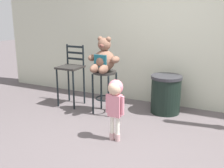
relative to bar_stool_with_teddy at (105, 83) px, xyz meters
name	(u,v)px	position (x,y,z in m)	size (l,w,h in m)	color
ground_plane	(125,148)	(0.83, -1.01, -0.53)	(24.00, 24.00, 0.00)	#5B5254
building_wall	(173,1)	(0.83, 1.04, 1.36)	(7.45, 0.30, 3.78)	beige
bar_stool_with_teddy	(105,83)	(0.00, 0.00, 0.00)	(0.40, 0.40, 0.74)	#292725
teddy_bear	(104,59)	(0.00, -0.03, 0.42)	(0.55, 0.49, 0.57)	brown
child_walking	(115,97)	(0.61, -0.86, 0.08)	(0.27, 0.21, 0.85)	#C4999A
trash_bin	(166,94)	(0.94, 0.47, -0.20)	(0.53, 0.53, 0.66)	black
bar_chair_empty	(71,70)	(-0.75, 0.10, 0.13)	(0.41, 0.41, 1.11)	#292725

